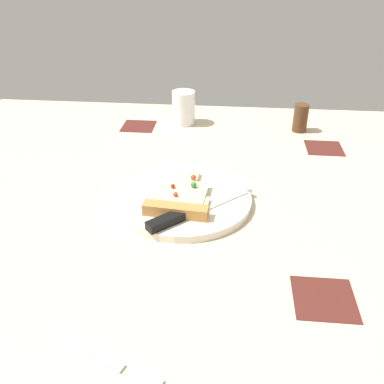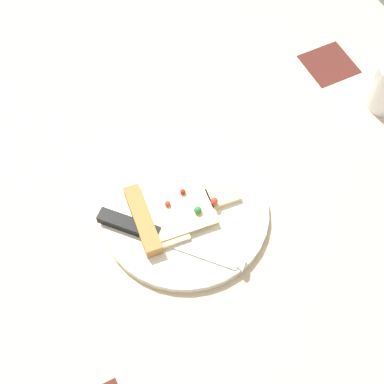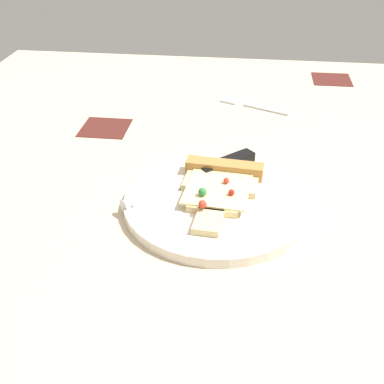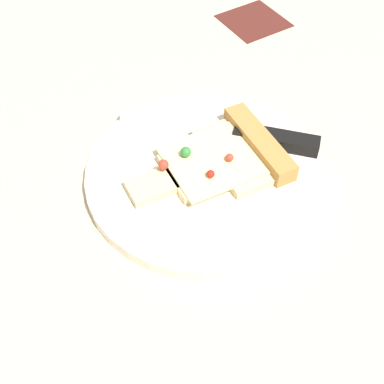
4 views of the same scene
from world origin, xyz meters
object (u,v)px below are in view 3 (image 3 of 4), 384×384
plate (216,203)px  knife (205,173)px  pizza_slice (219,185)px  fork (251,105)px

plate → knife: knife is taller
pizza_slice → fork: 35.99cm
plate → fork: plate is taller
fork → knife: bearing=-167.2°
plate → knife: (6.10, 2.36, 1.36)cm
knife → fork: size_ratio=1.29×
plate → pizza_slice: size_ratio=1.50×
pizza_slice → knife: (3.53, 2.59, -0.19)cm
plate → fork: bearing=-6.3°
plate → pizza_slice: (2.56, -0.23, 1.55)cm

